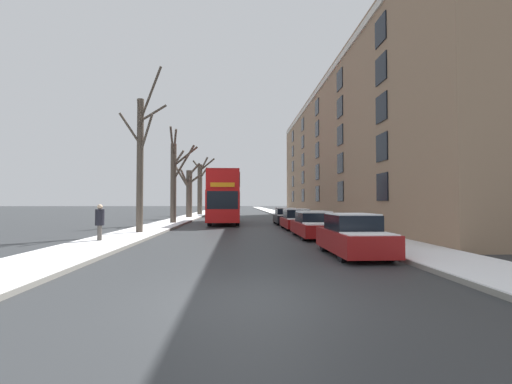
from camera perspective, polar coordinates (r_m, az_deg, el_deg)
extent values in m
plane|color=#303335|center=(6.74, -0.26, -17.69)|extent=(320.00, 320.00, 0.00)
cube|color=gray|center=(59.78, -8.55, -3.41)|extent=(2.76, 130.00, 0.13)
cube|color=white|center=(59.78, -8.55, -3.34)|extent=(2.73, 130.00, 0.03)
cube|color=gray|center=(59.84, 3.22, -3.43)|extent=(2.76, 130.00, 0.13)
cube|color=white|center=(59.84, 3.22, -3.35)|extent=(2.73, 130.00, 0.03)
cube|color=#8C7056|center=(35.75, 17.31, 6.17)|extent=(9.00, 43.03, 13.42)
cube|color=black|center=(19.69, 20.31, 0.80)|extent=(0.08, 1.40, 1.50)
cube|color=black|center=(26.81, 13.91, 0.11)|extent=(0.08, 1.40, 1.50)
cube|color=black|center=(34.12, 10.22, -0.30)|extent=(0.08, 1.40, 1.50)
cube|color=black|center=(41.53, 7.84, -0.56)|extent=(0.08, 1.40, 1.50)
cube|color=black|center=(48.99, 6.18, -0.74)|extent=(0.08, 1.40, 1.50)
cube|color=black|center=(19.89, 20.24, 6.99)|extent=(0.08, 1.40, 1.50)
cube|color=black|center=(26.96, 13.87, 4.67)|extent=(0.08, 1.40, 1.50)
cube|color=black|center=(34.24, 10.20, 3.30)|extent=(0.08, 1.40, 1.50)
cube|color=black|center=(41.63, 7.82, 2.40)|extent=(0.08, 1.40, 1.50)
cube|color=black|center=(49.07, 6.17, 1.77)|extent=(0.08, 1.40, 1.50)
cube|color=black|center=(20.33, 20.18, 12.99)|extent=(0.08, 1.40, 1.50)
cube|color=black|center=(27.28, 13.84, 9.16)|extent=(0.08, 1.40, 1.50)
cube|color=black|center=(34.49, 10.18, 6.85)|extent=(0.08, 1.40, 1.50)
cube|color=black|center=(41.84, 7.81, 5.33)|extent=(0.08, 1.40, 1.50)
cube|color=black|center=(49.25, 6.16, 4.26)|extent=(0.08, 1.40, 1.50)
cube|color=black|center=(20.97, 20.11, 18.67)|extent=(0.08, 1.40, 1.50)
cube|color=black|center=(27.76, 13.81, 13.51)|extent=(0.08, 1.40, 1.50)
cube|color=black|center=(34.88, 10.16, 10.34)|extent=(0.08, 1.40, 1.50)
cube|color=black|center=(42.15, 7.80, 8.23)|extent=(0.08, 1.40, 1.50)
cube|color=black|center=(49.52, 6.16, 6.74)|extent=(0.08, 1.40, 1.50)
cube|color=black|center=(21.81, 20.05, 23.97)|extent=(0.08, 1.40, 1.50)
cube|color=black|center=(28.40, 13.77, 17.70)|extent=(0.08, 1.40, 1.50)
cube|color=black|center=(35.39, 10.14, 13.74)|extent=(0.08, 1.40, 1.50)
cube|color=black|center=(42.58, 7.79, 11.08)|extent=(0.08, 1.40, 1.50)
cube|color=black|center=(49.88, 6.15, 9.18)|extent=(0.08, 1.40, 1.50)
cube|color=beige|center=(35.85, 10.11, 16.25)|extent=(0.12, 42.17, 0.44)
cylinder|color=#4C4238|center=(20.68, -18.77, 4.03)|extent=(0.37, 0.37, 7.78)
cylinder|color=#4C4238|center=(20.25, -18.87, 12.18)|extent=(0.52, 1.88, 1.21)
cylinder|color=#4C4238|center=(21.16, -16.72, 12.50)|extent=(1.50, 0.39, 1.11)
cylinder|color=#4C4238|center=(20.43, -17.85, 9.14)|extent=(1.04, 0.99, 2.17)
cylinder|color=#4C4238|center=(20.79, -17.17, 15.34)|extent=(1.55, 1.24, 2.82)
cylinder|color=#4C4238|center=(20.91, -20.26, 9.84)|extent=(1.17, 0.65, 1.74)
cylinder|color=#4C4238|center=(29.50, -13.60, 1.31)|extent=(0.49, 0.49, 6.77)
cylinder|color=#4C4238|center=(29.33, -11.95, 4.82)|extent=(1.93, 0.54, 2.98)
cylinder|color=#4C4238|center=(29.27, -12.79, 5.54)|extent=(1.14, 0.90, 1.25)
cylinder|color=#4C4238|center=(29.06, -13.81, 8.05)|extent=(0.23, 1.80, 2.34)
cylinder|color=#4C4238|center=(29.90, -11.66, 5.85)|extent=(2.05, 0.90, 1.85)
cylinder|color=#4C4238|center=(28.98, -13.38, 8.02)|extent=(0.70, 1.90, 1.95)
cylinder|color=#4C4238|center=(40.06, -11.08, -0.39)|extent=(0.68, 0.68, 5.52)
cylinder|color=#4C4238|center=(39.86, -9.99, 2.27)|extent=(1.75, 0.61, 1.34)
cylinder|color=#4C4238|center=(39.40, -10.86, 2.57)|extent=(0.76, 1.65, 1.29)
cylinder|color=#4C4238|center=(40.45, -12.30, 2.52)|extent=(2.04, 0.59, 3.09)
cylinder|color=#4C4238|center=(39.63, -11.72, 2.04)|extent=(1.07, 1.42, 2.22)
cylinder|color=#4C4238|center=(40.36, -10.23, 3.77)|extent=(1.37, 0.70, 1.54)
cylinder|color=#4C4238|center=(48.60, -9.34, 0.34)|extent=(0.67, 0.67, 7.16)
cylinder|color=#4C4238|center=(49.16, -9.87, 4.45)|extent=(1.26, 0.78, 1.42)
cylinder|color=#4C4238|center=(48.70, -8.70, 4.52)|extent=(1.33, 0.47, 2.22)
cylinder|color=#4C4238|center=(48.32, -8.74, 3.13)|extent=(1.36, 1.04, 1.63)
cylinder|color=#4C4238|center=(49.13, -8.15, 4.54)|extent=(2.16, 1.01, 1.97)
cube|color=red|center=(30.11, -5.16, -2.29)|extent=(2.53, 10.13, 2.42)
cube|color=red|center=(30.16, -5.15, 1.43)|extent=(2.48, 9.92, 1.49)
cube|color=#B31212|center=(30.21, -5.15, 2.96)|extent=(2.48, 9.92, 0.12)
cube|color=black|center=(30.11, -5.16, -1.41)|extent=(2.56, 8.91, 1.26)
cube|color=black|center=(30.16, -5.15, 1.58)|extent=(2.56, 8.91, 1.13)
cube|color=black|center=(25.07, -5.61, -1.34)|extent=(2.28, 0.06, 1.32)
cube|color=orange|center=(25.10, -5.60, 1.22)|extent=(1.77, 0.05, 0.32)
cylinder|color=black|center=(27.18, -7.73, -4.54)|extent=(0.30, 1.01, 1.01)
cylinder|color=black|center=(27.08, -3.10, -4.57)|extent=(0.30, 1.01, 1.01)
cylinder|color=black|center=(33.03, -6.88, -4.04)|extent=(0.30, 1.01, 1.01)
cylinder|color=black|center=(32.95, -3.07, -4.06)|extent=(0.30, 1.01, 1.01)
cube|color=maroon|center=(12.41, 15.93, -7.83)|extent=(1.71, 3.94, 0.70)
cube|color=black|center=(12.50, 15.67, -4.92)|extent=(1.47, 1.97, 0.55)
cube|color=white|center=(12.49, 15.66, -3.57)|extent=(1.44, 1.87, 0.04)
cube|color=white|center=(11.06, 18.27, -6.64)|extent=(1.54, 1.03, 0.04)
cylinder|color=black|center=(11.09, 14.24, -9.66)|extent=(0.20, 0.62, 0.62)
cylinder|color=black|center=(11.61, 21.39, -9.23)|extent=(0.20, 0.62, 0.62)
cylinder|color=black|center=(13.35, 11.21, -8.32)|extent=(0.20, 0.62, 0.62)
cylinder|color=black|center=(13.79, 17.29, -8.06)|extent=(0.20, 0.62, 0.62)
cube|color=maroon|center=(18.29, 9.68, -6.01)|extent=(1.83, 4.56, 0.62)
cube|color=black|center=(18.44, 9.54, -4.21)|extent=(1.57, 2.28, 0.51)
cube|color=white|center=(18.43, 9.54, -3.27)|extent=(1.54, 2.17, 0.09)
cube|color=white|center=(16.70, 10.89, -5.23)|extent=(1.65, 1.19, 0.07)
cylinder|color=black|center=(16.81, 8.01, -6.99)|extent=(0.20, 0.61, 0.61)
cylinder|color=black|center=(17.19, 13.32, -6.85)|extent=(0.20, 0.61, 0.61)
cylinder|color=black|center=(19.49, 6.47, -6.27)|extent=(0.20, 0.61, 0.61)
cylinder|color=black|center=(19.82, 11.09, -6.17)|extent=(0.20, 0.61, 0.61)
cube|color=maroon|center=(23.57, 6.80, -5.09)|extent=(1.83, 4.21, 0.59)
cube|color=black|center=(23.71, 6.73, -3.65)|extent=(1.57, 2.10, 0.59)
cube|color=white|center=(23.70, 6.73, -2.86)|extent=(1.53, 2.00, 0.06)
cube|color=white|center=(22.08, 7.46, -4.49)|extent=(1.64, 1.10, 0.05)
cylinder|color=black|center=(22.21, 5.31, -5.66)|extent=(0.20, 0.65, 0.65)
cylinder|color=black|center=(22.49, 9.38, -5.60)|extent=(0.20, 0.65, 0.65)
cylinder|color=black|center=(24.70, 4.46, -5.26)|extent=(0.20, 0.65, 0.65)
cylinder|color=black|center=(24.96, 8.14, -5.22)|extent=(0.20, 0.65, 0.65)
cube|color=black|center=(28.99, 4.96, -4.43)|extent=(1.79, 3.93, 0.61)
cube|color=black|center=(29.13, 4.91, -3.30)|extent=(1.54, 1.96, 0.53)
cube|color=white|center=(29.12, 4.91, -2.70)|extent=(1.51, 1.87, 0.07)
cube|color=white|center=(27.60, 5.35, -3.87)|extent=(1.61, 1.03, 0.06)
cylinder|color=black|center=(27.74, 3.68, -4.89)|extent=(0.20, 0.64, 0.64)
cylinder|color=black|center=(27.96, 6.89, -4.85)|extent=(0.20, 0.64, 0.64)
cylinder|color=black|center=(30.07, 3.16, -4.64)|extent=(0.20, 0.64, 0.64)
cylinder|color=black|center=(30.28, 6.13, -4.61)|extent=(0.20, 0.64, 0.64)
cube|color=white|center=(45.81, -6.43, -2.47)|extent=(2.04, 5.07, 2.05)
cube|color=black|center=(43.30, -6.63, -1.89)|extent=(1.80, 0.06, 0.90)
cylinder|color=black|center=(44.28, -7.73, -3.66)|extent=(0.22, 0.68, 0.68)
cylinder|color=black|center=(44.16, -5.39, -3.67)|extent=(0.22, 0.68, 0.68)
cylinder|color=black|center=(47.51, -7.40, -3.53)|extent=(0.22, 0.68, 0.68)
cylinder|color=black|center=(47.40, -5.23, -3.54)|extent=(0.22, 0.68, 0.68)
cylinder|color=#4C4742|center=(16.95, -24.65, -6.45)|extent=(0.18, 0.18, 0.82)
cylinder|color=#4C4742|center=(16.78, -24.60, -6.50)|extent=(0.18, 0.18, 0.82)
cylinder|color=black|center=(16.81, -24.59, -3.86)|extent=(0.38, 0.38, 0.72)
sphere|color=beige|center=(16.80, -24.57, -2.25)|extent=(0.23, 0.23, 0.23)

